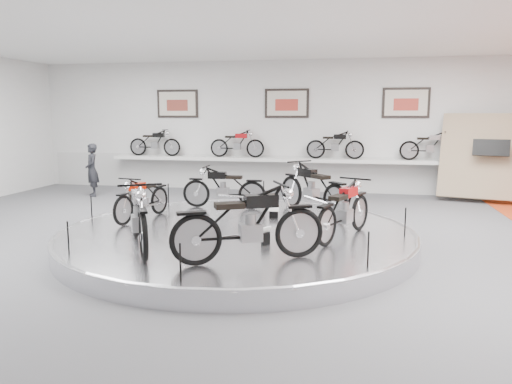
% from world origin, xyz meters
% --- Properties ---
extents(floor, '(16.00, 16.00, 0.00)m').
position_xyz_m(floor, '(0.00, 0.00, 0.00)').
color(floor, '#515153').
rests_on(floor, ground).
extents(ceiling, '(16.00, 16.00, 0.00)m').
position_xyz_m(ceiling, '(0.00, 0.00, 4.00)').
color(ceiling, white).
rests_on(ceiling, wall_back).
extents(wall_back, '(16.00, 0.00, 16.00)m').
position_xyz_m(wall_back, '(0.00, 7.00, 2.00)').
color(wall_back, silver).
rests_on(wall_back, floor).
extents(dado_band, '(15.68, 0.04, 1.10)m').
position_xyz_m(dado_band, '(0.00, 6.98, 0.55)').
color(dado_band, '#BCBCBA').
rests_on(dado_band, floor).
extents(display_platform, '(6.40, 6.40, 0.30)m').
position_xyz_m(display_platform, '(0.00, 0.30, 0.15)').
color(display_platform, silver).
rests_on(display_platform, floor).
extents(platform_rim, '(6.40, 6.40, 0.10)m').
position_xyz_m(platform_rim, '(0.00, 0.30, 0.27)').
color(platform_rim, '#B2B2BA').
rests_on(platform_rim, display_platform).
extents(shelf, '(11.00, 0.55, 0.10)m').
position_xyz_m(shelf, '(0.00, 6.70, 1.00)').
color(shelf, silver).
rests_on(shelf, wall_back).
extents(poster_left, '(1.35, 0.06, 0.88)m').
position_xyz_m(poster_left, '(-3.50, 6.96, 2.70)').
color(poster_left, beige).
rests_on(poster_left, wall_back).
extents(poster_center, '(1.35, 0.06, 0.88)m').
position_xyz_m(poster_center, '(0.00, 6.96, 2.70)').
color(poster_center, beige).
rests_on(poster_center, wall_back).
extents(poster_right, '(1.35, 0.06, 0.88)m').
position_xyz_m(poster_right, '(3.50, 6.96, 2.70)').
color(poster_right, beige).
rests_on(poster_right, wall_back).
extents(display_panel, '(2.56, 1.52, 2.30)m').
position_xyz_m(display_panel, '(5.60, 6.10, 1.25)').
color(display_panel, '#927A60').
rests_on(display_panel, floor).
extents(shelf_bike_a, '(1.22, 0.43, 0.73)m').
position_xyz_m(shelf_bike_a, '(-4.20, 6.70, 1.42)').
color(shelf_bike_a, black).
rests_on(shelf_bike_a, shelf).
extents(shelf_bike_b, '(1.22, 0.43, 0.73)m').
position_xyz_m(shelf_bike_b, '(-1.50, 6.70, 1.42)').
color(shelf_bike_b, maroon).
rests_on(shelf_bike_b, shelf).
extents(shelf_bike_c, '(1.22, 0.43, 0.73)m').
position_xyz_m(shelf_bike_c, '(1.50, 6.70, 1.42)').
color(shelf_bike_c, black).
rests_on(shelf_bike_c, shelf).
extents(shelf_bike_d, '(1.22, 0.43, 0.73)m').
position_xyz_m(shelf_bike_d, '(4.20, 6.70, 1.42)').
color(shelf_bike_d, silver).
rests_on(shelf_bike_d, shelf).
extents(bike_a, '(1.74, 1.78, 1.08)m').
position_xyz_m(bike_a, '(1.21, 2.09, 0.84)').
color(bike_a, black).
rests_on(bike_a, display_platform).
extents(bike_b, '(1.62, 0.60, 0.94)m').
position_xyz_m(bike_b, '(-0.76, 2.26, 0.77)').
color(bike_b, black).
rests_on(bike_b, display_platform).
extents(bike_c, '(0.83, 1.57, 0.88)m').
position_xyz_m(bike_c, '(-2.04, 0.76, 0.74)').
color(bike_c, '#AC1702').
rests_on(bike_c, display_platform).
extents(bike_d, '(1.47, 1.93, 1.09)m').
position_xyz_m(bike_d, '(-1.19, -1.28, 0.84)').
color(bike_d, silver).
rests_on(bike_d, display_platform).
extents(bike_e, '(2.00, 1.45, 1.12)m').
position_xyz_m(bike_e, '(0.63, -1.63, 0.86)').
color(bike_e, black).
rests_on(bike_e, display_platform).
extents(bike_f, '(1.21, 1.78, 0.99)m').
position_xyz_m(bike_f, '(1.92, 0.02, 0.79)').
color(bike_f, maroon).
rests_on(bike_f, display_platform).
extents(visitor, '(0.63, 0.67, 1.53)m').
position_xyz_m(visitor, '(-5.41, 4.88, 0.77)').
color(visitor, black).
rests_on(visitor, floor).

